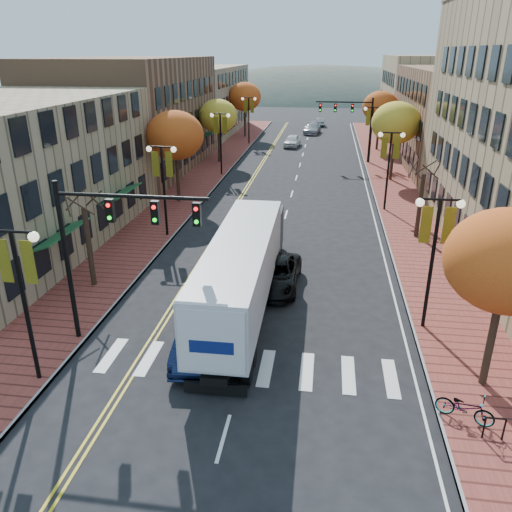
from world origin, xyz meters
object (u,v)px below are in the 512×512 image
(navy_sedan, at_px, (204,331))
(bicycle, at_px, (465,407))
(semi_truck, at_px, (245,262))
(black_suv, at_px, (276,274))

(navy_sedan, xyz_separation_m, bicycle, (9.59, -3.14, -0.25))
(bicycle, bearing_deg, semi_truck, 71.86)
(navy_sedan, height_order, black_suv, navy_sedan)
(semi_truck, xyz_separation_m, bicycle, (8.56, -7.40, -1.61))
(semi_truck, bearing_deg, navy_sedan, -104.08)
(navy_sedan, relative_size, black_suv, 1.04)
(black_suv, height_order, bicycle, black_suv)
(navy_sedan, distance_m, bicycle, 10.09)
(navy_sedan, xyz_separation_m, black_suv, (2.29, 6.39, -0.17))
(semi_truck, distance_m, black_suv, 2.91)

